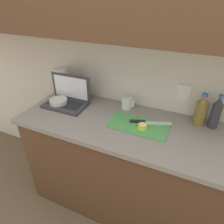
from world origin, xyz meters
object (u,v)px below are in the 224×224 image
object	(u,v)px
knife	(143,122)
bottle_oil_tall	(201,111)
lemon_half_cut	(142,126)
measuring_cup	(127,103)
cutting_board	(139,126)
bowl_white	(59,102)
bottle_green_soda	(216,113)
laptop	(68,98)
paper_towel_roll	(63,82)

from	to	relation	value
knife	bottle_oil_tall	bearing A→B (deg)	3.57
lemon_half_cut	measuring_cup	size ratio (longest dim) A/B	0.59
cutting_board	bowl_white	bearing A→B (deg)	178.74
bottle_green_soda	laptop	bearing A→B (deg)	-173.09
knife	lemon_half_cut	bearing A→B (deg)	-98.21
measuring_cup	paper_towel_roll	distance (m)	0.61
lemon_half_cut	measuring_cup	xyz separation A→B (m)	(-0.20, 0.22, 0.02)
lemon_half_cut	cutting_board	bearing A→B (deg)	144.60
bowl_white	paper_towel_roll	xyz separation A→B (m)	(-0.07, 0.18, 0.10)
paper_towel_roll	knife	bearing A→B (deg)	-10.74
laptop	paper_towel_roll	world-z (taller)	paper_towel_roll
lemon_half_cut	bottle_green_soda	xyz separation A→B (m)	(0.43, 0.23, 0.09)
bottle_green_soda	bowl_white	size ratio (longest dim) A/B	1.70
laptop	bottle_oil_tall	distance (m)	1.02
knife	measuring_cup	xyz separation A→B (m)	(-0.18, 0.16, 0.03)
knife	measuring_cup	world-z (taller)	measuring_cup
laptop	bowl_white	bearing A→B (deg)	-138.52
cutting_board	measuring_cup	size ratio (longest dim) A/B	3.93
measuring_cup	bottle_oil_tall	bearing A→B (deg)	0.37
bottle_oil_tall	measuring_cup	bearing A→B (deg)	-179.63
knife	bottle_oil_tall	distance (m)	0.40
laptop	knife	world-z (taller)	laptop
lemon_half_cut	bottle_oil_tall	xyz separation A→B (m)	(0.34, 0.23, 0.08)
laptop	measuring_cup	size ratio (longest dim) A/B	3.41
lemon_half_cut	bowl_white	world-z (taller)	bowl_white
knife	lemon_half_cut	size ratio (longest dim) A/B	4.70
lemon_half_cut	bowl_white	bearing A→B (deg)	176.90
measuring_cup	paper_towel_roll	xyz separation A→B (m)	(-0.60, -0.01, 0.08)
bottle_oil_tall	paper_towel_roll	xyz separation A→B (m)	(-1.14, -0.01, 0.02)
cutting_board	bottle_oil_tall	xyz separation A→B (m)	(0.38, 0.20, 0.10)
bottle_oil_tall	paper_towel_roll	distance (m)	1.14
cutting_board	knife	distance (m)	0.05
bottle_oil_tall	bowl_white	bearing A→B (deg)	-170.12
cutting_board	bottle_green_soda	distance (m)	0.52
laptop	bottle_oil_tall	bearing A→B (deg)	6.31
lemon_half_cut	measuring_cup	distance (m)	0.30
cutting_board	measuring_cup	distance (m)	0.26
bowl_white	measuring_cup	bearing A→B (deg)	19.07
cutting_board	lemon_half_cut	distance (m)	0.05
laptop	knife	xyz separation A→B (m)	(0.66, -0.03, -0.04)
paper_towel_roll	bottle_oil_tall	bearing A→B (deg)	0.51
cutting_board	knife	xyz separation A→B (m)	(0.02, 0.04, 0.01)
cutting_board	lemon_half_cut	size ratio (longest dim) A/B	6.72
bottle_green_soda	paper_towel_roll	bearing A→B (deg)	-179.53
knife	bottle_green_soda	xyz separation A→B (m)	(0.45, 0.16, 0.10)
bottle_green_soda	measuring_cup	world-z (taller)	bottle_green_soda
measuring_cup	paper_towel_roll	size ratio (longest dim) A/B	0.42
laptop	measuring_cup	bearing A→B (deg)	14.21
paper_towel_roll	laptop	bearing A→B (deg)	-43.63
laptop	lemon_half_cut	world-z (taller)	laptop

